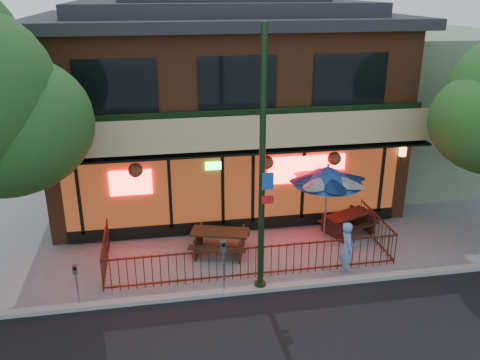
% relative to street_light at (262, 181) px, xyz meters
% --- Properties ---
extents(ground, '(80.00, 80.00, 0.00)m').
position_rel_street_light_xyz_m(ground, '(-0.00, 0.40, -3.15)').
color(ground, gray).
rests_on(ground, ground).
extents(curb, '(80.00, 0.25, 0.12)m').
position_rel_street_light_xyz_m(curb, '(-0.00, -0.10, -3.09)').
color(curb, '#999993').
rests_on(curb, ground).
extents(restaurant_building, '(12.96, 9.49, 8.05)m').
position_rel_street_light_xyz_m(restaurant_building, '(-0.00, 7.51, 0.98)').
color(restaurant_building, brown).
rests_on(restaurant_building, ground).
extents(neighbor_building, '(6.00, 7.00, 6.00)m').
position_rel_street_light_xyz_m(neighbor_building, '(9.00, 8.10, -0.15)').
color(neighbor_building, gray).
rests_on(neighbor_building, ground).
extents(patio_fence, '(8.44, 2.62, 1.00)m').
position_rel_street_light_xyz_m(patio_fence, '(-0.00, 0.91, -2.52)').
color(patio_fence, '#481B0F').
rests_on(patio_fence, ground).
extents(street_light, '(0.43, 0.32, 7.00)m').
position_rel_street_light_xyz_m(street_light, '(0.00, 0.00, 0.00)').
color(street_light, black).
rests_on(street_light, ground).
extents(picnic_table_left, '(2.05, 1.77, 0.74)m').
position_rel_street_light_xyz_m(picnic_table_left, '(-0.80, 2.19, -2.66)').
color(picnic_table_left, '#342313').
rests_on(picnic_table_left, ground).
extents(picnic_table_right, '(1.97, 1.77, 0.69)m').
position_rel_street_light_xyz_m(picnic_table_right, '(3.60, 2.80, -2.69)').
color(picnic_table_right, '#331A11').
rests_on(picnic_table_right, ground).
extents(patio_umbrella, '(2.23, 2.23, 2.55)m').
position_rel_street_light_xyz_m(patio_umbrella, '(2.72, 2.67, -0.98)').
color(patio_umbrella, gray).
rests_on(patio_umbrella, ground).
extents(pedestrian, '(0.44, 0.63, 1.62)m').
position_rel_street_light_xyz_m(pedestrian, '(2.56, 0.33, -2.34)').
color(pedestrian, '#6592CA').
rests_on(pedestrian, ground).
extents(parking_meter_near, '(0.15, 0.13, 1.56)m').
position_rel_street_light_xyz_m(parking_meter_near, '(-1.00, 0.00, -2.10)').
color(parking_meter_near, gray).
rests_on(parking_meter_near, ground).
extents(parking_meter_far, '(0.11, 0.10, 1.22)m').
position_rel_street_light_xyz_m(parking_meter_far, '(-4.76, 0.00, -2.32)').
color(parking_meter_far, gray).
rests_on(parking_meter_far, ground).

